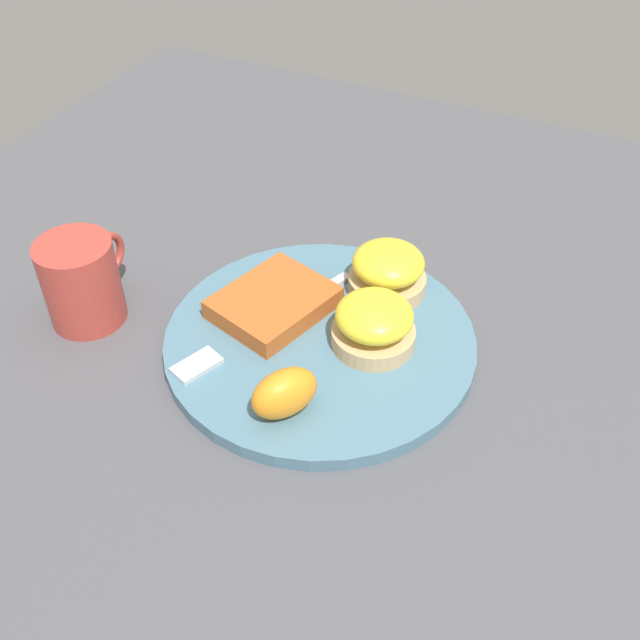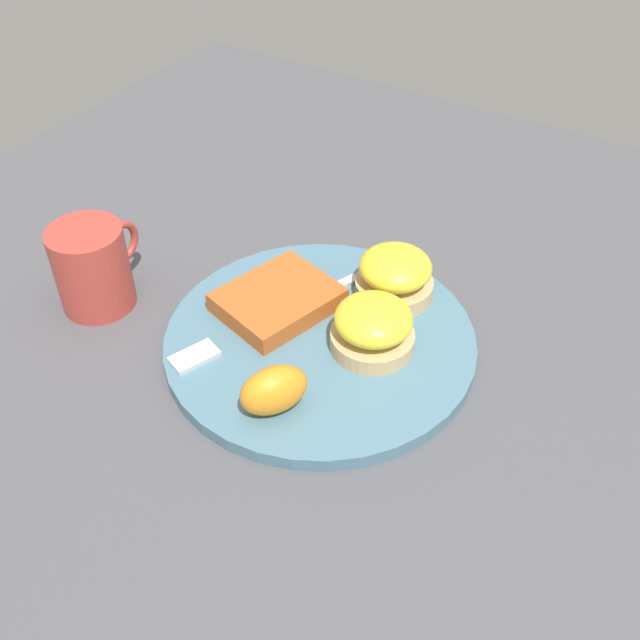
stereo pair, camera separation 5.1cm
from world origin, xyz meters
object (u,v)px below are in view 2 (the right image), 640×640
object	(u,v)px
hashbrown_patty	(278,300)
orange_wedge	(274,390)
sandwich_benedict_left	(373,327)
fork	(258,326)
cup	(93,267)
sandwich_benedict_right	(395,275)

from	to	relation	value
hashbrown_patty	orange_wedge	size ratio (longest dim) A/B	1.80
sandwich_benedict_left	orange_wedge	world-z (taller)	sandwich_benedict_left
orange_wedge	fork	world-z (taller)	orange_wedge
orange_wedge	cup	distance (m)	0.24
hashbrown_patty	cup	xyz separation A→B (m)	(-0.07, 0.17, 0.02)
fork	sandwich_benedict_right	bearing A→B (deg)	-37.93
hashbrown_patty	orange_wedge	world-z (taller)	orange_wedge
orange_wedge	hashbrown_patty	bearing A→B (deg)	32.54
sandwich_benedict_right	cup	world-z (taller)	cup
sandwich_benedict_left	sandwich_benedict_right	size ratio (longest dim) A/B	1.00
fork	cup	distance (m)	0.18
orange_wedge	fork	xyz separation A→B (m)	(0.08, 0.07, -0.02)
sandwich_benedict_right	sandwich_benedict_left	bearing A→B (deg)	-167.11
sandwich_benedict_left	cup	distance (m)	0.28
hashbrown_patty	cup	bearing A→B (deg)	113.35
fork	cup	world-z (taller)	cup
hashbrown_patty	cup	size ratio (longest dim) A/B	1.05
sandwich_benedict_left	orange_wedge	size ratio (longest dim) A/B	1.30
fork	orange_wedge	bearing A→B (deg)	-137.14
hashbrown_patty	sandwich_benedict_left	bearing A→B (deg)	-90.44
sandwich_benedict_left	fork	bearing A→B (deg)	107.69
sandwich_benedict_left	sandwich_benedict_right	xyz separation A→B (m)	(0.08, 0.02, 0.00)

